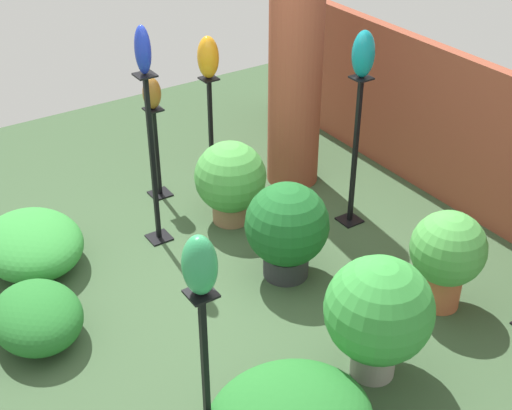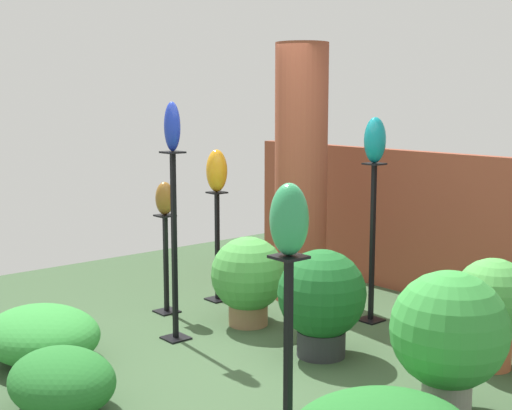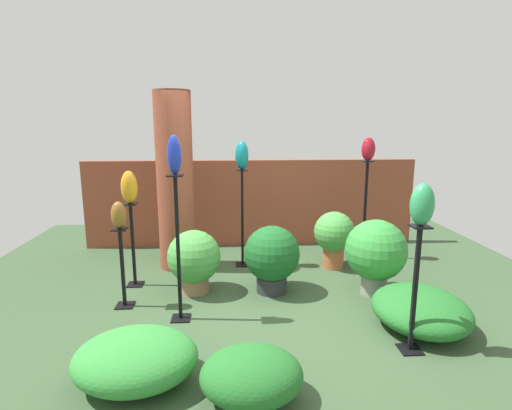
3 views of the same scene
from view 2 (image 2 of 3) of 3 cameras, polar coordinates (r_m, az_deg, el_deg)
ground_plane at (r=5.57m, az=1.32°, el=-12.47°), size 8.00×8.00×0.00m
brick_wall_back at (r=7.13m, az=15.94°, el=-1.97°), size 5.60×0.12×1.47m
brick_pillar at (r=7.02m, az=3.61°, el=2.53°), size 0.52×0.52×2.52m
pedestal_teal at (r=6.45m, az=9.28°, el=-3.50°), size 0.20×0.20×1.43m
pedestal_bronze at (r=6.72m, az=-7.21°, el=-5.07°), size 0.20×0.20×0.93m
pedestal_cobalt at (r=5.91m, az=-6.54°, el=-3.88°), size 0.20×0.20×1.57m
pedestal_jade at (r=3.84m, az=2.58°, el=-13.59°), size 0.20×0.20×1.20m
pedestal_amber at (r=7.07m, az=-3.11°, el=-3.71°), size 0.20×0.20×1.09m
art_vase_teal at (r=6.32m, az=9.50°, el=5.14°), size 0.19×0.20×0.40m
art_vase_bronze at (r=6.60m, az=-7.32°, el=0.53°), size 0.16×0.17×0.31m
art_vase_cobalt at (r=5.77m, az=-6.72°, el=6.25°), size 0.14×0.13×0.40m
art_vase_jade at (r=3.61m, az=2.67°, el=-1.16°), size 0.21×0.19×0.37m
art_vase_amber at (r=6.94m, az=-3.16°, el=2.76°), size 0.20×0.21×0.41m
potted_plant_front_left at (r=4.69m, az=15.19°, el=-9.89°), size 0.75×0.75×0.94m
potted_plant_walkway_edge at (r=5.58m, az=5.28°, el=-7.41°), size 0.69×0.69×0.84m
potted_plant_back_center at (r=5.60m, az=18.43°, el=-7.49°), size 0.58×0.58×0.83m
potted_plant_mid_left at (r=6.31m, az=-0.63°, el=-5.77°), size 0.66×0.66×0.79m
foliage_bed_west at (r=5.76m, az=-16.75°, el=-9.91°), size 1.01×0.84×0.42m
foliage_bed_center at (r=4.86m, az=-15.27°, el=-13.43°), size 0.79×0.65×0.41m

